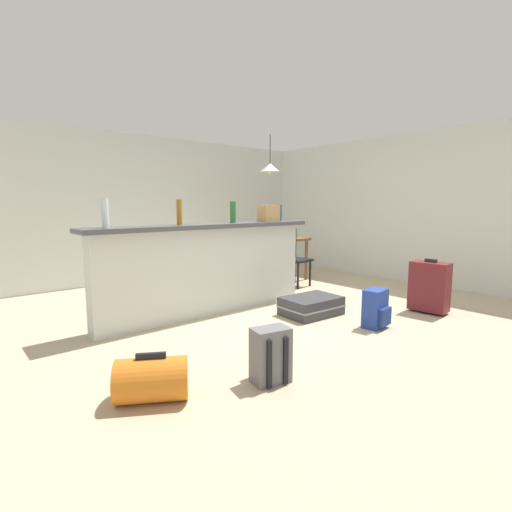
{
  "coord_description": "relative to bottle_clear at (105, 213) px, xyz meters",
  "views": [
    {
      "loc": [
        -3.19,
        -3.41,
        1.34
      ],
      "look_at": [
        0.21,
        0.6,
        0.62
      ],
      "focal_mm": 27.07,
      "sensor_mm": 36.0,
      "label": 1
    }
  ],
  "objects": [
    {
      "name": "bottle_amber",
      "position": [
        0.83,
        0.04,
        -0.0
      ],
      "size": [
        0.06,
        0.06,
        0.29
      ],
      "primitive_type": "cylinder",
      "color": "#9E661E",
      "rests_on": "bar_countertop"
    },
    {
      "name": "bottle_green",
      "position": [
        1.61,
        0.08,
        -0.01
      ],
      "size": [
        0.07,
        0.07,
        0.27
      ],
      "primitive_type": "cylinder",
      "color": "#2D6B38",
      "rests_on": "bar_countertop"
    },
    {
      "name": "suitcase_flat_charcoal",
      "position": [
        2.14,
        -0.78,
        -1.14
      ],
      "size": [
        0.85,
        0.53,
        0.22
      ],
      "color": "#38383D",
      "rests_on": "ground_plane"
    },
    {
      "name": "duffel_bag_orange",
      "position": [
        -0.25,
        -1.46,
        -1.09
      ],
      "size": [
        0.57,
        0.5,
        0.34
      ],
      "color": "orange",
      "rests_on": "ground_plane"
    },
    {
      "name": "partition_half_wall",
      "position": [
        1.22,
        0.06,
        -0.72
      ],
      "size": [
        2.8,
        0.2,
        1.05
      ],
      "primitive_type": "cube",
      "color": "silver",
      "rests_on": "ground_plane"
    },
    {
      "name": "ground_plane",
      "position": [
        1.88,
        -0.4,
        -1.27
      ],
      "size": [
        13.0,
        13.0,
        0.05
      ],
      "primitive_type": "cube",
      "color": "#BCAD8E"
    },
    {
      "name": "wall_right",
      "position": [
        4.93,
        -0.1,
        0.0
      ],
      "size": [
        0.1,
        6.0,
        2.5
      ],
      "primitive_type": "cube",
      "color": "silver",
      "rests_on": "ground_plane"
    },
    {
      "name": "pendant_lamp",
      "position": [
        3.22,
        1.17,
        0.7
      ],
      "size": [
        0.34,
        0.34,
        0.67
      ],
      "color": "black"
    },
    {
      "name": "dining_chair_near_partition",
      "position": [
        3.18,
        0.57,
        -0.73
      ],
      "size": [
        0.44,
        0.44,
        0.93
      ],
      "color": "black",
      "rests_on": "ground_plane"
    },
    {
      "name": "dining_table",
      "position": [
        3.23,
        1.09,
        -0.6
      ],
      "size": [
        1.1,
        0.8,
        0.74
      ],
      "color": "brown",
      "rests_on": "ground_plane"
    },
    {
      "name": "backpack_grey",
      "position": [
        0.56,
        -1.77,
        -1.04
      ],
      "size": [
        0.31,
        0.29,
        0.42
      ],
      "color": "slate",
      "rests_on": "ground_plane"
    },
    {
      "name": "bar_countertop",
      "position": [
        1.22,
        0.06,
        -0.17
      ],
      "size": [
        2.96,
        0.4,
        0.05
      ],
      "primitive_type": "cube",
      "color": "#4C4C51",
      "rests_on": "partition_half_wall"
    },
    {
      "name": "backpack_blue",
      "position": [
        2.31,
        -1.55,
        -1.04
      ],
      "size": [
        0.3,
        0.28,
        0.42
      ],
      "color": "#233D93",
      "rests_on": "ground_plane"
    },
    {
      "name": "bottle_clear",
      "position": [
        0.0,
        0.0,
        0.0
      ],
      "size": [
        0.07,
        0.07,
        0.29
      ],
      "primitive_type": "cylinder",
      "color": "silver",
      "rests_on": "bar_countertop"
    },
    {
      "name": "grocery_bag",
      "position": [
        2.18,
        0.05,
        -0.04
      ],
      "size": [
        0.26,
        0.18,
        0.22
      ],
      "primitive_type": "cube",
      "color": "tan",
      "rests_on": "bar_countertop"
    },
    {
      "name": "suitcase_upright_maroon",
      "position": [
        3.32,
        -1.65,
        -0.91
      ],
      "size": [
        0.28,
        0.46,
        0.67
      ],
      "color": "maroon",
      "rests_on": "ground_plane"
    },
    {
      "name": "wall_back",
      "position": [
        1.88,
        2.65,
        0.0
      ],
      "size": [
        6.6,
        0.1,
        2.5
      ],
      "primitive_type": "cube",
      "color": "silver",
      "rests_on": "ground_plane"
    },
    {
      "name": "bottle_blue",
      "position": [
        2.45,
        0.11,
        -0.03
      ],
      "size": [
        0.06,
        0.06,
        0.22
      ],
      "primitive_type": "cylinder",
      "color": "#284C89",
      "rests_on": "bar_countertop"
    }
  ]
}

